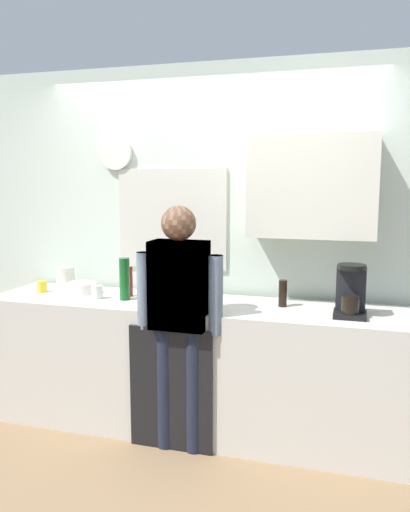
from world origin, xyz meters
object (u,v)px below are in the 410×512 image
object	(u,v)px
bottle_red_vinegar	(128,281)
bottle_clear_soda	(170,285)
person_at_sink	(179,308)
bottle_dark_sauce	(283,293)
cup_white_mug	(97,292)
cup_terracotta_mug	(193,298)
bottle_green_wine	(125,279)
person_guest	(179,308)
coffee_maker	(351,293)
cup_yellow_cup	(42,287)
storage_canister	(66,278)
mixing_bowl	(82,288)

from	to	relation	value
bottle_red_vinegar	bottle_clear_soda	xyz separation A→B (m)	(0.38, -0.16, 0.03)
person_at_sink	bottle_dark_sauce	bearing A→B (deg)	33.60
cup_white_mug	person_at_sink	bearing A→B (deg)	-18.35
cup_terracotta_mug	person_at_sink	size ratio (longest dim) A/B	0.06
bottle_green_wine	person_guest	world-z (taller)	person_guest
coffee_maker	cup_white_mug	distance (m)	1.75
bottle_green_wine	cup_terracotta_mug	xyz separation A→B (m)	(0.51, 0.01, -0.10)
person_guest	coffee_maker	bearing A→B (deg)	-155.28
cup_yellow_cup	bottle_red_vinegar	bearing A→B (deg)	4.64
person_at_sink	cup_yellow_cup	bearing A→B (deg)	167.40
coffee_maker	bottle_red_vinegar	bearing A→B (deg)	175.87
bottle_dark_sauce	cup_white_mug	bearing A→B (deg)	-173.89
bottle_dark_sauce	bottle_red_vinegar	bearing A→B (deg)	-179.74
cup_terracotta_mug	cup_yellow_cup	world-z (taller)	cup_terracotta_mug
storage_canister	cup_white_mug	bearing A→B (deg)	-32.06
mixing_bowl	bottle_clear_soda	bearing A→B (deg)	-11.42
bottle_red_vinegar	cup_yellow_cup	distance (m)	0.70
cup_terracotta_mug	cup_yellow_cup	bearing A→B (deg)	177.75
cup_terracotta_mug	person_guest	size ratio (longest dim) A/B	0.06
bottle_clear_soda	cup_yellow_cup	distance (m)	1.08
bottle_clear_soda	person_guest	bearing A→B (deg)	-56.69
cup_white_mug	storage_canister	xyz separation A→B (m)	(-0.41, 0.26, 0.04)
mixing_bowl	person_at_sink	size ratio (longest dim) A/B	0.14
cup_terracotta_mug	cup_yellow_cup	size ratio (longest dim) A/B	1.08
mixing_bowl	coffee_maker	bearing A→B (deg)	-3.13
bottle_clear_soda	cup_white_mug	xyz separation A→B (m)	(-0.57, 0.03, -0.09)
coffee_maker	bottle_clear_soda	size ratio (longest dim) A/B	1.18
bottle_dark_sauce	cup_terracotta_mug	bearing A→B (deg)	-169.60
cup_terracotta_mug	bottle_red_vinegar	bearing A→B (deg)	168.91
cup_terracotta_mug	person_at_sink	xyz separation A→B (m)	(-0.01, -0.26, -0.01)
coffee_maker	cup_terracotta_mug	world-z (taller)	coffee_maker
bottle_green_wine	cup_yellow_cup	world-z (taller)	bottle_green_wine
bottle_red_vinegar	mixing_bowl	bearing A→B (deg)	-179.01
bottle_dark_sauce	bottle_red_vinegar	size ratio (longest dim) A/B	0.82
cup_white_mug	person_guest	size ratio (longest dim) A/B	0.06
mixing_bowl	person_guest	world-z (taller)	person_guest
bottle_dark_sauce	cup_white_mug	xyz separation A→B (m)	(-1.31, -0.14, -0.04)
bottle_red_vinegar	bottle_green_wine	size ratio (longest dim) A/B	0.73
bottle_red_vinegar	bottle_green_wine	xyz separation A→B (m)	(0.02, -0.11, 0.04)
bottle_red_vinegar	mixing_bowl	distance (m)	0.39
cup_terracotta_mug	storage_canister	distance (m)	1.14
coffee_maker	cup_white_mug	size ratio (longest dim) A/B	3.47
coffee_maker	cup_yellow_cup	world-z (taller)	coffee_maker
bottle_clear_soda	mixing_bowl	bearing A→B (deg)	168.58
cup_white_mug	storage_canister	distance (m)	0.48
coffee_maker	mixing_bowl	world-z (taller)	coffee_maker
cup_terracotta_mug	cup_white_mug	xyz separation A→B (m)	(-0.71, -0.03, 0.00)
bottle_dark_sauce	cup_terracotta_mug	size ratio (longest dim) A/B	1.96
cup_terracotta_mug	person_at_sink	distance (m)	0.27
bottle_red_vinegar	mixing_bowl	world-z (taller)	bottle_red_vinegar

